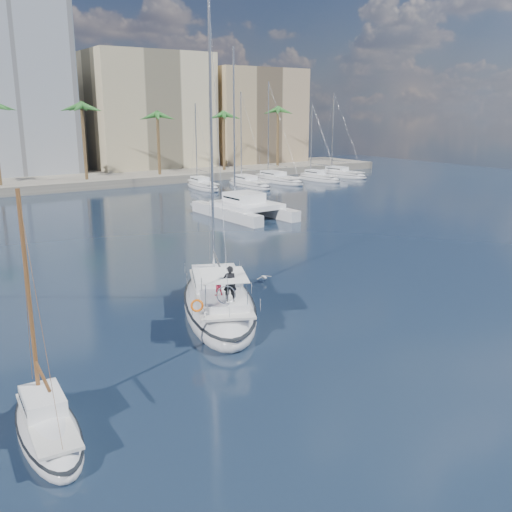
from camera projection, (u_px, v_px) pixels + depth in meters
ground at (291, 313)px, 31.64m from camera, size 160.00×160.00×0.00m
quay at (31, 184)px, 80.61m from camera, size 120.00×14.00×1.20m
building_beige at (147, 114)px, 97.30m from camera, size 20.00×14.00×20.00m
building_tan_right at (251, 119)px, 106.67m from camera, size 18.00×12.00×18.00m
palm_centre at (31, 114)px, 74.95m from camera, size 3.60×3.60×12.30m
palm_right at (247, 113)px, 93.20m from camera, size 3.60×3.60×12.30m
main_sloop at (219, 303)px, 31.61m from camera, size 8.35×12.49×17.77m
small_sloop at (48, 427)px, 19.61m from camera, size 2.36×6.36×8.99m
catamaran at (245, 206)px, 59.47m from camera, size 6.24×11.83×16.99m
seagull at (264, 277)px, 37.23m from camera, size 1.16×0.50×0.21m
moored_yacht_a at (203, 189)px, 80.22m from camera, size 3.37×9.52×11.90m
moored_yacht_b at (249, 187)px, 82.10m from camera, size 3.32×10.83×13.72m
moored_yacht_c at (278, 182)px, 87.20m from camera, size 3.98×12.33×15.54m
moored_yacht_d at (319, 181)px, 89.08m from camera, size 3.52×9.55×11.90m
moored_yacht_e at (341, 177)px, 94.18m from camera, size 4.61×11.11×13.72m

